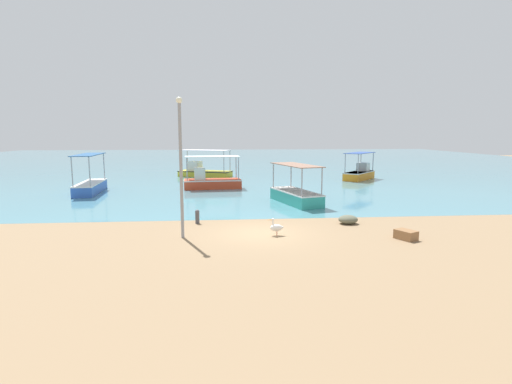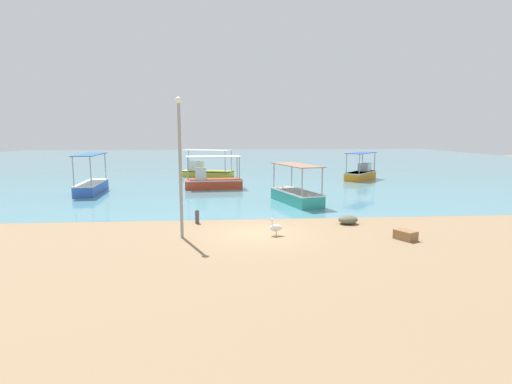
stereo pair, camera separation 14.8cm
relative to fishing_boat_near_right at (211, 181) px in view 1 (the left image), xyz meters
The scene contains 12 objects.
ground 15.62m from the fishing_boat_near_right, 80.32° to the right, with size 120.00×120.00×0.00m, color #8D7151.
harbor_water 32.73m from the fishing_boat_near_right, 85.40° to the left, with size 110.00×90.00×0.00m, color teal.
fishing_boat_near_right is the anchor object (origin of this frame).
fishing_boat_far_left 9.38m from the fishing_boat_near_right, 169.01° to the right, with size 1.91×5.50×2.97m.
fishing_boat_far_right 9.35m from the fishing_boat_near_right, 96.49° to the left, with size 5.88×3.96×2.80m.
fishing_boat_near_left 9.58m from the fishing_boat_near_right, 53.18° to the right, with size 2.92×5.09×2.54m.
fishing_boat_outer 15.44m from the fishing_boat_near_right, 19.63° to the left, with size 4.17×4.50×2.66m.
pelican 16.21m from the fishing_boat_near_right, 78.16° to the right, with size 0.80×0.31×0.80m.
lamp_post 16.12m from the fishing_boat_near_right, 92.99° to the right, with size 0.28×0.28×6.08m.
mooring_bollard 13.13m from the fishing_boat_near_right, 91.54° to the right, with size 0.22×0.22×0.72m.
net_pile 15.65m from the fishing_boat_near_right, 62.23° to the right, with size 0.98×0.84×0.44m, color #5E604C.
cargo_crate 19.16m from the fishing_boat_near_right, 62.48° to the right, with size 0.88×0.58×0.41m, color olive.
Camera 1 is at (-1.69, -17.82, 4.58)m, focal length 28.00 mm.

